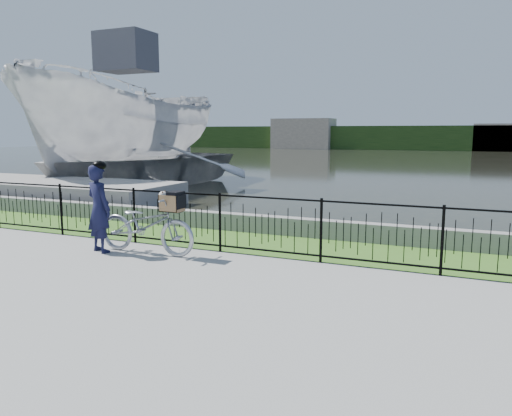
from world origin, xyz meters
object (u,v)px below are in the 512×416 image
at_px(boat_near, 129,130).
at_px(cyclist, 99,207).
at_px(dock, 36,190).
at_px(boat_far, 138,162).
at_px(bicycle_rig, 147,224).

bearing_deg(boat_near, cyclist, -54.94).
bearing_deg(cyclist, dock, 145.00).
distance_m(boat_near, boat_far, 1.46).
relative_size(bicycle_rig, cyclist, 1.19).
height_order(cyclist, boat_far, boat_far).
relative_size(cyclist, boat_far, 0.16).
bearing_deg(boat_near, bicycle_rig, -50.95).
relative_size(cyclist, boat_near, 0.15).
distance_m(bicycle_rig, cyclist, 0.99).
relative_size(bicycle_rig, boat_near, 0.18).
bearing_deg(boat_far, dock, -92.80).
xyz_separation_m(boat_near, boat_far, (0.49, -0.08, -1.37)).
distance_m(dock, bicycle_rig, 9.03).
xyz_separation_m(dock, boat_far, (0.26, 5.25, 0.64)).
distance_m(dock, boat_near, 5.70).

